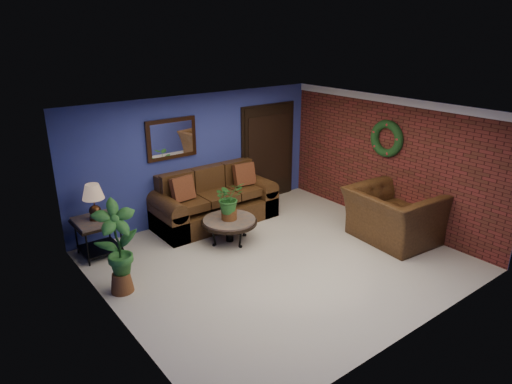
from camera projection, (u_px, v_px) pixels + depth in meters
floor at (279, 261)px, 7.68m from camera, size 5.50×5.50×0.00m
wall_back at (199, 157)px, 9.11m from camera, size 5.50×0.04×2.50m
wall_left at (112, 237)px, 5.68m from camera, size 0.04×5.00×2.50m
wall_right_brick at (388, 161)px, 8.82m from camera, size 0.04×5.00×2.50m
ceiling at (282, 113)px, 6.82m from camera, size 5.50×5.00×0.02m
crown_molding at (394, 100)px, 8.40m from camera, size 0.03×5.00×0.14m
wall_mirror at (172, 139)px, 8.58m from camera, size 1.02×0.06×0.77m
closet_door at (268, 153)px, 10.16m from camera, size 1.44×0.06×2.18m
wreath at (387, 139)px, 8.67m from camera, size 0.16×0.72×0.72m
sofa at (213, 204)px, 9.13m from camera, size 2.44×1.05×1.10m
coffee_table at (229, 222)px, 8.26m from camera, size 1.01×1.01×0.43m
end_table at (97, 227)px, 7.72m from camera, size 0.73×0.73×0.66m
table_lamp at (93, 198)px, 7.53m from camera, size 0.36×0.36×0.60m
side_chair at (226, 194)px, 9.30m from camera, size 0.46×0.46×0.88m
armchair at (392, 216)px, 8.27m from camera, size 1.41×1.58×0.96m
coffee_plant at (229, 199)px, 8.11m from camera, size 0.53×0.47×0.70m
floor_plant at (360, 204)px, 9.09m from camera, size 0.38×0.33×0.76m
tall_plant at (118, 244)px, 6.54m from camera, size 0.66×0.49×1.43m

